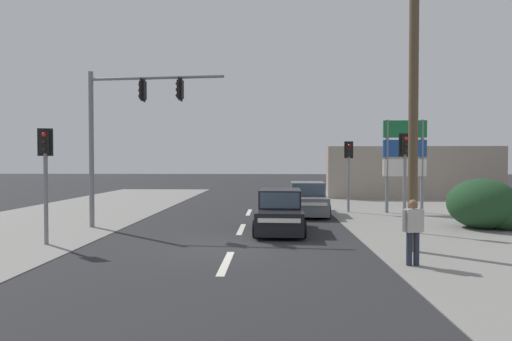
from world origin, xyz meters
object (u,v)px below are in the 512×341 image
Objects in this scene: hatchback_oncoming_near at (280,212)px; pedestrian_at_kerb at (413,228)px; shopping_plaza_sign at (405,153)px; pedestal_signal_right_kerb at (405,165)px; sedan_receding_far at (307,200)px; pedestal_signal_far_median at (349,164)px; traffic_signal_mast at (123,120)px; utility_pole_foreground_right at (409,46)px; pedestal_signal_left_kerb at (45,166)px.

pedestrian_at_kerb is (3.13, -4.72, 0.22)m from hatchback_oncoming_near.
hatchback_oncoming_near is (-6.23, -5.40, -2.28)m from shopping_plaza_sign.
pedestal_signal_right_kerb is 0.83× the size of sedan_receding_far.
pedestal_signal_right_kerb is 1.00× the size of pedestal_signal_far_median.
pedestal_signal_far_median is at bearing 20.25° from sedan_receding_far.
shopping_plaza_sign is at bearing 7.05° from sedan_receding_far.
pedestal_signal_right_kerb is at bearing -2.80° from traffic_signal_mast.
utility_pole_foreground_right is at bearing 75.43° from pedestrian_at_kerb.
utility_pole_foreground_right is 3.04× the size of pedestal_signal_far_median.
pedestal_signal_right_kerb and pedestal_signal_far_median have the same top height.
pedestal_signal_left_kerb is at bearing 177.20° from utility_pole_foreground_right.
traffic_signal_mast is 1.63× the size of hatchback_oncoming_near.
pedestal_signal_left_kerb is (-11.67, -2.62, 0.00)m from pedestal_signal_right_kerb.
utility_pole_foreground_right is 3.04× the size of pedestal_signal_right_kerb.
pedestal_signal_far_median is at bearing 28.11° from traffic_signal_mast.
shopping_plaza_sign is 5.36m from sedan_receding_far.
pedestal_signal_far_median reaches higher than pedestrian_at_kerb.
utility_pole_foreground_right is 9.35m from pedestal_signal_far_median.
pedestal_signal_left_kerb is at bearing -167.33° from pedestal_signal_right_kerb.
pedestal_signal_left_kerb and pedestal_signal_far_median have the same top height.
pedestrian_at_kerb is (-1.35, -4.72, -1.49)m from pedestal_signal_right_kerb.
sedan_receding_far is at bearing 104.89° from utility_pole_foreground_right.
sedan_receding_far is at bearing -172.95° from shopping_plaza_sign.
pedestrian_at_kerb is at bearing -105.92° from pedestal_signal_right_kerb.
pedestal_signal_right_kerb reaches higher than pedestrian_at_kerb.
shopping_plaza_sign is at bearing 72.94° from pedestrian_at_kerb.
traffic_signal_mast is at bearing -149.82° from sedan_receding_far.
pedestal_signal_left_kerb is 15.65m from shopping_plaza_sign.
hatchback_oncoming_near is 5.66m from pedestrian_at_kerb.
utility_pole_foreground_right reaches higher than sedan_receding_far.
pedestal_signal_right_kerb is 5.70m from shopping_plaza_sign.
pedestal_signal_left_kerb is 11.50m from sedan_receding_far.
pedestal_signal_far_median is 2.18× the size of pedestrian_at_kerb.
shopping_plaza_sign is (12.19, 4.89, -1.16)m from traffic_signal_mast.
pedestal_signal_left_kerb reaches higher than hatchback_oncoming_near.
pedestal_signal_right_kerb is 2.18× the size of pedestrian_at_kerb.
hatchback_oncoming_near is at bearing -139.10° from shopping_plaza_sign.
shopping_plaza_sign is at bearing 72.48° from utility_pole_foreground_right.
traffic_signal_mast reaches higher than hatchback_oncoming_near.
shopping_plaza_sign is at bearing 21.85° from traffic_signal_mast.
traffic_signal_mast reaches higher than pedestal_signal_far_median.
utility_pole_foreground_right is 2.52× the size of sedan_receding_far.
hatchback_oncoming_near is at bearing -4.91° from traffic_signal_mast.
utility_pole_foreground_right is 1.80× the size of traffic_signal_mast.
shopping_plaza_sign is 2.82× the size of pedestrian_at_kerb.
traffic_signal_mast is 1.30× the size of shopping_plaza_sign.
traffic_signal_mast is 1.69× the size of pedestal_signal_left_kerb.
utility_pole_foreground_right is 6.94m from hatchback_oncoming_near.
pedestrian_at_kerb reaches higher than hatchback_oncoming_near.
hatchback_oncoming_near is (-3.54, 3.15, -5.07)m from utility_pole_foreground_right.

